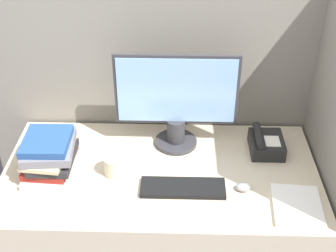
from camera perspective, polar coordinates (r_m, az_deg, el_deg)
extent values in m
cube|color=gray|center=(2.43, -0.52, 1.15)|extent=(1.82, 0.04, 1.53)
cube|color=gray|center=(2.22, 18.76, -4.58)|extent=(0.04, 0.81, 1.53)
cube|color=beige|center=(2.37, -0.85, -12.43)|extent=(1.42, 0.75, 0.74)
cylinder|color=#333338|center=(2.27, 0.96, -1.95)|extent=(0.20, 0.20, 0.02)
cylinder|color=#333338|center=(2.23, 0.98, -0.54)|extent=(0.09, 0.09, 0.12)
cube|color=#333338|center=(2.12, 1.04, 4.40)|extent=(0.57, 0.02, 0.35)
cube|color=#8CB7E5|center=(2.11, 1.03, 4.27)|extent=(0.54, 0.01, 0.32)
cube|color=black|center=(2.01, 1.83, -7.54)|extent=(0.36, 0.12, 0.02)
ellipsoid|color=gray|center=(2.03, 9.11, -7.39)|extent=(0.06, 0.05, 0.03)
cylinder|color=beige|center=(2.08, -6.50, -4.87)|extent=(0.09, 0.09, 0.09)
cylinder|color=white|center=(2.05, -6.59, -3.83)|extent=(0.10, 0.10, 0.01)
cube|color=silver|center=(2.16, -13.64, -5.08)|extent=(0.24, 0.31, 0.03)
cube|color=maroon|center=(2.15, -14.16, -4.24)|extent=(0.21, 0.27, 0.03)
cube|color=#262628|center=(2.12, -13.81, -3.72)|extent=(0.18, 0.26, 0.03)
cube|color=#C6B78C|center=(2.11, -14.37, -3.18)|extent=(0.20, 0.28, 0.02)
cube|color=slate|center=(2.10, -14.30, -2.47)|extent=(0.23, 0.28, 0.04)
cube|color=#264C8C|center=(2.08, -14.59, -1.81)|extent=(0.20, 0.22, 0.03)
cube|color=black|center=(2.26, 11.91, -2.23)|extent=(0.15, 0.19, 0.07)
cube|color=white|center=(2.22, 12.59, -1.83)|extent=(0.07, 0.08, 0.00)
cylinder|color=black|center=(2.22, 10.99, -1.12)|extent=(0.04, 0.18, 0.04)
cube|color=white|center=(2.00, 15.48, -9.38)|extent=(0.21, 0.26, 0.02)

